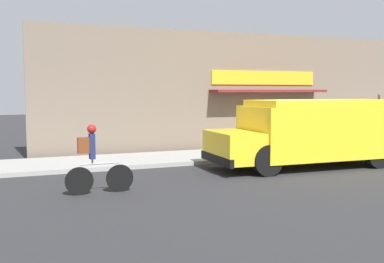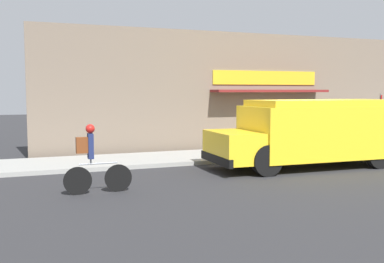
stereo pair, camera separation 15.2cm
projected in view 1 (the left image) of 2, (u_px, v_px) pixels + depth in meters
name	position (u px, v px, depth m)	size (l,w,h in m)	color
ground_plane	(295.00, 159.00, 15.56)	(70.00, 70.00, 0.00)	#2B2B2D
sidewalk	(275.00, 152.00, 16.78)	(28.00, 2.64, 0.13)	#999993
storefront	(253.00, 91.00, 18.15)	(17.33, 1.03, 4.64)	#756656
school_bus	(315.00, 131.00, 13.91)	(6.25, 2.74, 2.07)	yellow
cyclist	(94.00, 160.00, 10.19)	(1.57, 0.21, 1.60)	black
stop_sign_post	(379.00, 111.00, 17.66)	(0.45, 0.45, 2.11)	slate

